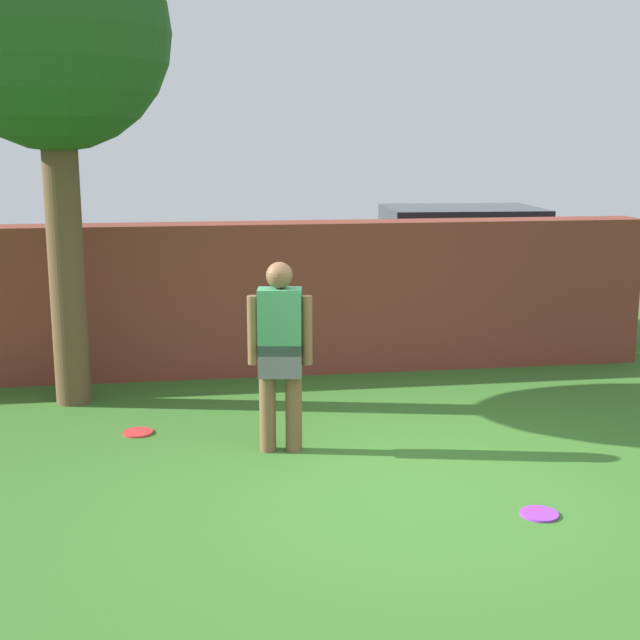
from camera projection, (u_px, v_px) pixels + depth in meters
name	position (u px, v px, depth m)	size (l,w,h in m)	color
ground_plane	(408.00, 492.00, 6.55)	(40.00, 40.00, 0.00)	#336623
brick_wall	(198.00, 300.00, 9.68)	(10.24, 0.50, 1.70)	brown
tree	(53.00, 39.00, 8.09)	(2.19, 2.19, 4.67)	brown
person	(280.00, 348.00, 7.24)	(0.53, 0.27, 1.62)	brown
car	(460.00, 272.00, 11.67)	(4.29, 2.12, 1.72)	#B7B7BC
frisbee_red	(138.00, 432.00, 7.85)	(0.27, 0.27, 0.02)	red
frisbee_purple	(539.00, 514.00, 6.15)	(0.27, 0.27, 0.02)	purple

